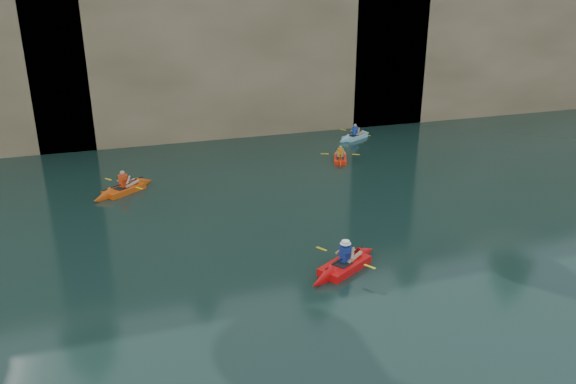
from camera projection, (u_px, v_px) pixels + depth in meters
name	position (u px, v px, depth m)	size (l,w,h in m)	color
ground	(382.00, 341.00, 15.06)	(160.00, 160.00, 0.00)	black
cliff	(189.00, 27.00, 39.56)	(70.00, 16.00, 12.00)	tan
cliff_slab_center	(242.00, 40.00, 33.69)	(24.00, 2.40, 11.40)	#A08461
cliff_slab_east	(516.00, 43.00, 39.90)	(26.00, 2.40, 9.84)	#A08461
sea_cave_center	(147.00, 117.00, 32.78)	(3.50, 1.00, 3.20)	black
sea_cave_east	(365.00, 91.00, 36.71)	(5.00, 1.00, 4.50)	black
main_kayaker	(345.00, 265.00, 18.71)	(3.41, 2.48, 1.30)	red
kayaker_orange	(124.00, 189.00, 25.54)	(3.17, 2.67, 1.29)	#D84A0D
kayaker_red_far	(340.00, 158.00, 30.03)	(1.96, 2.86, 1.04)	red
kayaker_ltblue_mid	(355.00, 136.00, 34.24)	(2.98, 2.04, 1.14)	#80C4D7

